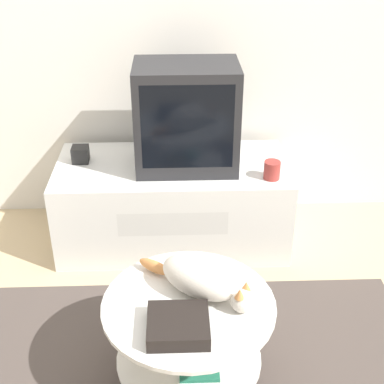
{
  "coord_description": "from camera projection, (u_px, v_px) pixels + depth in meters",
  "views": [
    {
      "loc": [
        -0.08,
        -1.52,
        1.8
      ],
      "look_at": [
        -0.01,
        0.57,
        0.6
      ],
      "focal_mm": 50.0,
      "sensor_mm": 36.0,
      "label": 1
    }
  ],
  "objects": [
    {
      "name": "tv",
      "position": [
        186.0,
        117.0,
        2.76
      ],
      "size": [
        0.53,
        0.35,
        0.56
      ],
      "color": "#232326",
      "rests_on": "tv_stand"
    },
    {
      "name": "cat",
      "position": [
        202.0,
        278.0,
        2.03
      ],
      "size": [
        0.45,
        0.34,
        0.15
      ],
      "rotation": [
        0.0,
        0.0,
        -0.61
      ],
      "color": "silver",
      "rests_on": "coffee_table"
    },
    {
      "name": "speaker",
      "position": [
        80.0,
        154.0,
        2.92
      ],
      "size": [
        0.09,
        0.09,
        0.09
      ],
      "color": "black",
      "rests_on": "tv_stand"
    },
    {
      "name": "dvd_box",
      "position": [
        178.0,
        325.0,
        1.87
      ],
      "size": [
        0.22,
        0.2,
        0.06
      ],
      "color": "black",
      "rests_on": "coffee_table"
    },
    {
      "name": "coffee_table",
      "position": [
        188.0,
        331.0,
        2.09
      ],
      "size": [
        0.66,
        0.66,
        0.42
      ],
      "color": "#B2B2B7",
      "rests_on": "rug"
    },
    {
      "name": "rug",
      "position": [
        198.0,
        383.0,
        2.22
      ],
      "size": [
        1.97,
        1.26,
        0.02
      ],
      "color": "#4C423D",
      "rests_on": "ground_plane"
    },
    {
      "name": "mug",
      "position": [
        272.0,
        170.0,
        2.75
      ],
      "size": [
        0.08,
        0.08,
        0.1
      ],
      "color": "#99332D",
      "rests_on": "tv_stand"
    },
    {
      "name": "tv_stand",
      "position": [
        173.0,
        203.0,
        3.03
      ],
      "size": [
        1.27,
        0.6,
        0.49
      ],
      "color": "silver",
      "rests_on": "ground_plane"
    }
  ]
}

